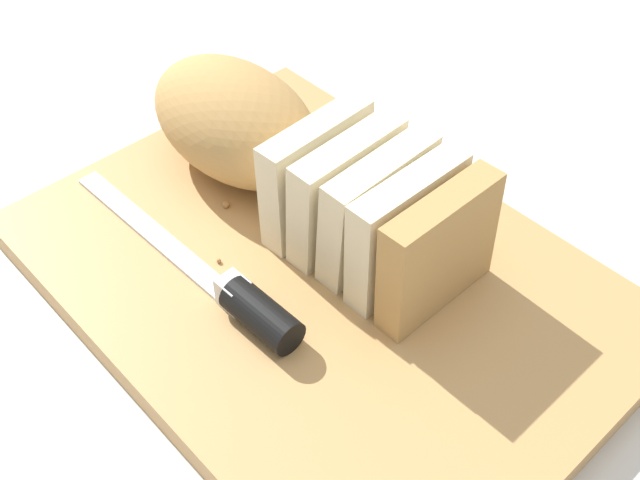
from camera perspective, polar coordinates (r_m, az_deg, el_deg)
ground_plane at (r=0.58m, az=0.00°, el=-3.64°), size 3.00×3.00×0.00m
cutting_board at (r=0.57m, az=0.00°, el=-2.90°), size 0.44×0.32×0.02m
bread_loaf at (r=0.59m, az=-2.39°, el=6.25°), size 0.30×0.12×0.09m
bread_knife at (r=0.53m, az=-5.95°, el=-4.20°), size 0.24×0.03×0.03m
crumb_near_knife at (r=0.61m, az=-6.87°, el=2.61°), size 0.01×0.01×0.01m
crumb_near_loaf at (r=0.57m, az=-7.39°, el=-1.51°), size 0.00×0.00×0.00m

